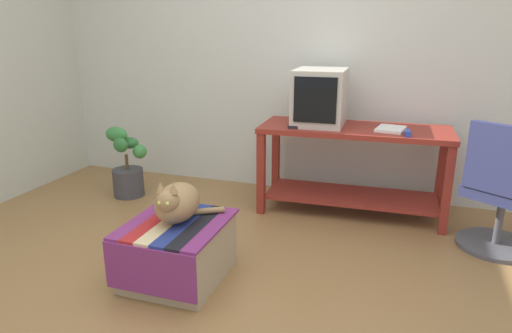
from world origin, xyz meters
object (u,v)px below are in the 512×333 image
at_px(ottoman_with_blanket, 177,250).
at_px(cat, 177,202).
at_px(keyboard, 315,127).
at_px(desk, 353,155).
at_px(book, 391,129).
at_px(potted_plant, 127,169).
at_px(stapler, 408,133).
at_px(office_chair, 500,197).
at_px(tv_monitor, 320,98).

xyz_separation_m(ottoman_with_blanket, cat, (-0.00, 0.03, 0.30)).
relative_size(keyboard, cat, 0.96).
bearing_deg(desk, book, -8.95).
height_order(ottoman_with_blanket, potted_plant, potted_plant).
height_order(ottoman_with_blanket, stapler, stapler).
height_order(potted_plant, office_chair, office_chair).
xyz_separation_m(book, stapler, (0.12, -0.15, 0.01)).
distance_m(keyboard, ottoman_with_blanket, 1.47).
height_order(desk, keyboard, keyboard).
bearing_deg(potted_plant, office_chair, -2.34).
xyz_separation_m(desk, ottoman_with_blanket, (-0.85, -1.39, -0.30)).
height_order(cat, stapler, stapler).
height_order(tv_monitor, office_chair, tv_monitor).
distance_m(keyboard, cat, 1.37).
xyz_separation_m(potted_plant, office_chair, (2.96, -0.12, 0.14)).
distance_m(book, potted_plant, 2.28).
height_order(tv_monitor, book, tv_monitor).
xyz_separation_m(book, ottoman_with_blanket, (-1.12, -1.36, -0.54)).
bearing_deg(office_chair, ottoman_with_blanket, 60.38).
xyz_separation_m(keyboard, book, (0.56, 0.11, -0.00)).
distance_m(book, office_chair, 0.88).
relative_size(book, stapler, 2.26).
relative_size(office_chair, stapler, 8.09).
bearing_deg(book, cat, -121.37).
relative_size(tv_monitor, keyboard, 1.26).
bearing_deg(ottoman_with_blanket, potted_plant, 134.05).
distance_m(potted_plant, stapler, 2.39).
relative_size(book, potted_plant, 0.40).
distance_m(keyboard, book, 0.57).
distance_m(cat, potted_plant, 1.57).
distance_m(book, ottoman_with_blanket, 1.84).
distance_m(keyboard, office_chair, 1.37).
bearing_deg(office_chair, cat, 59.72).
relative_size(potted_plant, stapler, 5.71).
bearing_deg(potted_plant, ottoman_with_blanket, -45.95).
distance_m(tv_monitor, book, 0.60).
bearing_deg(stapler, keyboard, 171.88).
xyz_separation_m(tv_monitor, book, (0.56, -0.05, -0.20)).
bearing_deg(book, stapler, -40.93).
relative_size(tv_monitor, stapler, 4.59).
bearing_deg(keyboard, stapler, -6.91).
height_order(desk, tv_monitor, tv_monitor).
bearing_deg(ottoman_with_blanket, office_chair, 28.50).
distance_m(ottoman_with_blanket, potted_plant, 1.58).
relative_size(keyboard, stapler, 3.64).
bearing_deg(ottoman_with_blanket, cat, 94.51).
bearing_deg(cat, ottoman_with_blanket, -92.21).
xyz_separation_m(book, office_chair, (0.74, -0.34, -0.34)).
relative_size(book, office_chair, 0.28).
xyz_separation_m(desk, keyboard, (-0.29, -0.14, 0.24)).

